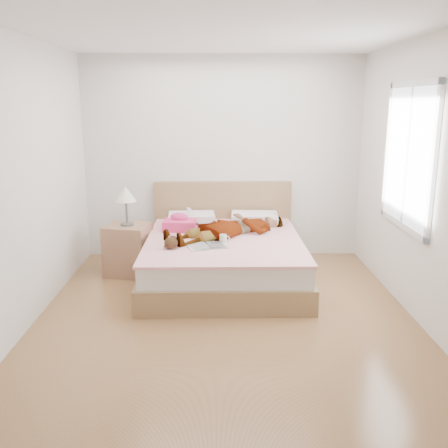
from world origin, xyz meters
name	(u,v)px	position (x,y,z in m)	size (l,w,h in m)	color
ground	(225,314)	(0.00, 0.00, 0.00)	(4.00, 4.00, 0.00)	brown
woman	(231,224)	(0.08, 1.16, 0.62)	(0.60, 1.60, 0.22)	white
hair	(184,222)	(-0.49, 1.61, 0.55)	(0.42, 0.52, 0.08)	black
phone	(190,210)	(-0.42, 1.56, 0.71)	(0.05, 0.10, 0.01)	silver
room_shell	(408,156)	(1.77, 0.30, 1.50)	(4.00, 4.00, 4.00)	white
bed	(224,256)	(0.00, 1.04, 0.28)	(1.80, 2.08, 1.00)	olive
towel	(179,223)	(-0.53, 1.35, 0.59)	(0.40, 0.34, 0.20)	#ED407F
magazine	(207,246)	(-0.18, 0.61, 0.52)	(0.47, 0.38, 0.02)	silver
coffee_mug	(223,239)	(-0.01, 0.76, 0.56)	(0.12, 0.09, 0.09)	silver
plush_toy	(171,242)	(-0.56, 0.56, 0.57)	(0.16, 0.23, 0.12)	black
nightstand	(128,246)	(-1.14, 1.21, 0.35)	(0.57, 0.53, 1.06)	brown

